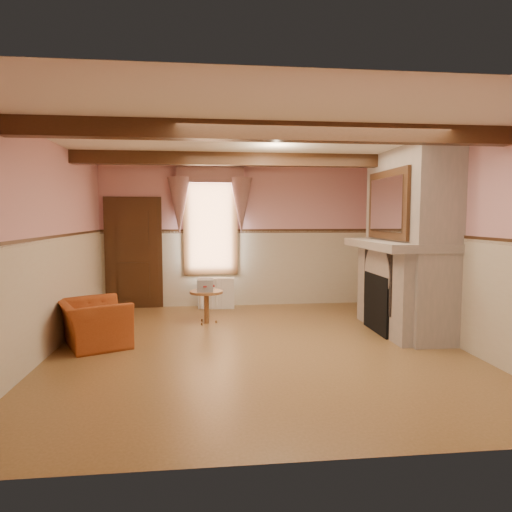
{
  "coord_description": "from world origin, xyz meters",
  "views": [
    {
      "loc": [
        -0.71,
        -6.13,
        1.79
      ],
      "look_at": [
        0.07,
        0.8,
        1.19
      ],
      "focal_mm": 32.0,
      "sensor_mm": 36.0,
      "label": 1
    }
  ],
  "objects": [
    {
      "name": "armchair",
      "position": [
        -2.25,
        0.28,
        0.32
      ],
      "size": [
        1.19,
        1.25,
        0.64
      ],
      "primitive_type": "imported",
      "rotation": [
        0.0,
        0.0,
        2.01
      ],
      "color": "#994219",
      "rests_on": "floor"
    },
    {
      "name": "wall_back",
      "position": [
        0.0,
        3.0,
        1.4
      ],
      "size": [
        5.5,
        0.02,
        2.8
      ],
      "primitive_type": "cube",
      "color": "#D59398",
      "rests_on": "floor"
    },
    {
      "name": "oil_lamp",
      "position": [
        2.24,
        1.2,
        1.56
      ],
      "size": [
        0.11,
        0.11,
        0.28
      ],
      "primitive_type": "cylinder",
      "color": "#B77D33",
      "rests_on": "mantel"
    },
    {
      "name": "window",
      "position": [
        -0.6,
        2.97,
        1.65
      ],
      "size": [
        1.06,
        0.08,
        2.02
      ],
      "primitive_type": "cube",
      "color": "white",
      "rests_on": "wall_back"
    },
    {
      "name": "wainscot",
      "position": [
        0.0,
        0.0,
        0.75
      ],
      "size": [
        5.5,
        6.0,
        1.5
      ],
      "primitive_type": null,
      "color": "beige",
      "rests_on": "floor"
    },
    {
      "name": "candle_red",
      "position": [
        2.24,
        -0.0,
        1.5
      ],
      "size": [
        0.06,
        0.06,
        0.16
      ],
      "primitive_type": "cylinder",
      "color": "#B2152D",
      "rests_on": "mantel"
    },
    {
      "name": "jar_yellow",
      "position": [
        2.24,
        -0.04,
        1.48
      ],
      "size": [
        0.06,
        0.06,
        0.12
      ],
      "primitive_type": "cylinder",
      "color": "gold",
      "rests_on": "mantel"
    },
    {
      "name": "overmantel_mirror",
      "position": [
        2.06,
        0.6,
        1.97
      ],
      "size": [
        0.06,
        1.44,
        1.04
      ],
      "primitive_type": "cube",
      "color": "silver",
      "rests_on": "fireplace"
    },
    {
      "name": "floor",
      "position": [
        0.0,
        0.0,
        0.0
      ],
      "size": [
        5.5,
        6.0,
        0.01
      ],
      "primitive_type": "cube",
      "color": "brown",
      "rests_on": "ground"
    },
    {
      "name": "ceiling_beam_front",
      "position": [
        0.0,
        -1.2,
        2.7
      ],
      "size": [
        5.5,
        0.18,
        0.2
      ],
      "primitive_type": "cube",
      "color": "black",
      "rests_on": "ceiling"
    },
    {
      "name": "window_drapes",
      "position": [
        -0.6,
        2.88,
        2.25
      ],
      "size": [
        1.3,
        0.14,
        1.4
      ],
      "primitive_type": "cube",
      "color": "gray",
      "rests_on": "wall_back"
    },
    {
      "name": "mantel_clock",
      "position": [
        2.24,
        1.3,
        1.52
      ],
      "size": [
        0.14,
        0.24,
        0.2
      ],
      "primitive_type": "cube",
      "color": "#31210D",
      "rests_on": "mantel"
    },
    {
      "name": "wall_left",
      "position": [
        -2.75,
        0.0,
        1.4
      ],
      "size": [
        0.02,
        6.0,
        2.8
      ],
      "primitive_type": "cube",
      "color": "#D59398",
      "rests_on": "floor"
    },
    {
      "name": "radiator",
      "position": [
        -0.5,
        2.7,
        0.3
      ],
      "size": [
        0.71,
        0.23,
        0.6
      ],
      "primitive_type": "cube",
      "rotation": [
        0.0,
        0.0,
        -0.07
      ],
      "color": "white",
      "rests_on": "floor"
    },
    {
      "name": "ceiling",
      "position": [
        0.0,
        0.0,
        2.8
      ],
      "size": [
        5.5,
        6.0,
        0.01
      ],
      "primitive_type": "cube",
      "color": "silver",
      "rests_on": "wall_back"
    },
    {
      "name": "chair_rail",
      "position": [
        0.0,
        0.0,
        1.5
      ],
      "size": [
        5.5,
        6.0,
        0.08
      ],
      "primitive_type": null,
      "color": "black",
      "rests_on": "wainscot"
    },
    {
      "name": "ceiling_beam_back",
      "position": [
        0.0,
        1.2,
        2.7
      ],
      "size": [
        5.5,
        0.18,
        0.2
      ],
      "primitive_type": "cube",
      "color": "black",
      "rests_on": "ceiling"
    },
    {
      "name": "wall_front",
      "position": [
        0.0,
        -3.0,
        1.4
      ],
      "size": [
        5.5,
        0.02,
        2.8
      ],
      "primitive_type": "cube",
      "color": "#D59398",
      "rests_on": "floor"
    },
    {
      "name": "mantel",
      "position": [
        2.24,
        0.6,
        1.36
      ],
      "size": [
        1.05,
        2.05,
        0.12
      ],
      "primitive_type": "cube",
      "color": "gray",
      "rests_on": "fireplace"
    },
    {
      "name": "wall_right",
      "position": [
        2.75,
        0.0,
        1.4
      ],
      "size": [
        0.02,
        6.0,
        2.8
      ],
      "primitive_type": "cube",
      "color": "#D59398",
      "rests_on": "floor"
    },
    {
      "name": "book_stack",
      "position": [
        -0.71,
        1.46,
        0.65
      ],
      "size": [
        0.28,
        0.33,
        0.2
      ],
      "primitive_type": "cube",
      "rotation": [
        0.0,
        0.0,
        -0.05
      ],
      "color": "#B7AD8C",
      "rests_on": "side_table"
    },
    {
      "name": "side_table",
      "position": [
        -0.7,
        1.47,
        0.28
      ],
      "size": [
        0.72,
        0.72,
        0.55
      ],
      "primitive_type": "cylinder",
      "rotation": [
        0.0,
        0.0,
        -0.38
      ],
      "color": "brown",
      "rests_on": "floor"
    },
    {
      "name": "fireplace",
      "position": [
        2.42,
        0.6,
        1.4
      ],
      "size": [
        0.85,
        2.0,
        2.8
      ],
      "primitive_type": "cube",
      "color": "gray",
      "rests_on": "floor"
    },
    {
      "name": "firebox",
      "position": [
        2.0,
        0.6,
        0.45
      ],
      "size": [
        0.2,
        0.95,
        0.9
      ],
      "primitive_type": "cube",
      "color": "black",
      "rests_on": "floor"
    },
    {
      "name": "door",
      "position": [
        -2.1,
        2.94,
        1.05
      ],
      "size": [
        1.1,
        0.1,
        2.1
      ],
      "primitive_type": "cube",
      "color": "black",
      "rests_on": "floor"
    },
    {
      "name": "bowl",
      "position": [
        2.24,
        0.42,
        1.46
      ],
      "size": [
        0.36,
        0.36,
        0.09
      ],
      "primitive_type": "imported",
      "color": "brown",
      "rests_on": "mantel"
    }
  ]
}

